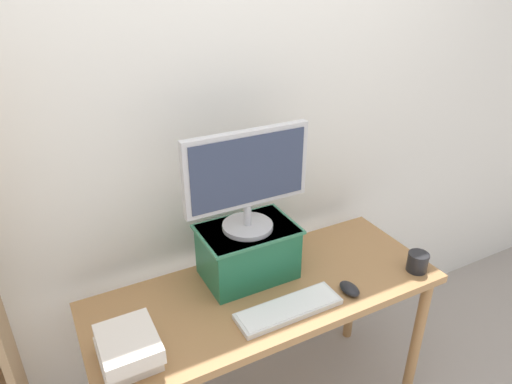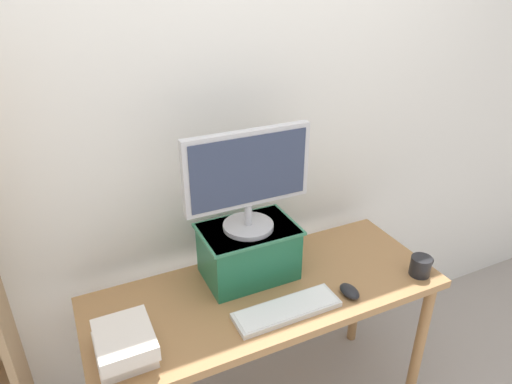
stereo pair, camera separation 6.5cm
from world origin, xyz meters
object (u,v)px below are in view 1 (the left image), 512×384
(keyboard, at_px, (289,309))
(coffee_mug, at_px, (418,262))
(computer_mouse, at_px, (349,289))
(computer_monitor, at_px, (247,177))
(riser_box, at_px, (248,251))
(book_stack, at_px, (128,348))
(desk, at_px, (266,306))

(keyboard, distance_m, coffee_mug, 0.64)
(computer_mouse, bearing_deg, computer_monitor, 136.34)
(riser_box, distance_m, book_stack, 0.63)
(riser_box, relative_size, keyboard, 0.94)
(riser_box, height_order, book_stack, riser_box)
(desk, height_order, keyboard, keyboard)
(riser_box, relative_size, computer_mouse, 3.86)
(book_stack, bearing_deg, keyboard, -3.66)
(computer_monitor, bearing_deg, keyboard, -83.05)
(book_stack, bearing_deg, riser_box, 23.00)
(computer_mouse, xyz_separation_m, coffee_mug, (0.36, -0.02, 0.03))
(riser_box, xyz_separation_m, keyboard, (0.03, -0.28, -0.11))
(keyboard, relative_size, book_stack, 1.85)
(riser_box, relative_size, coffee_mug, 3.41)
(computer_monitor, bearing_deg, desk, -78.78)
(desk, distance_m, keyboard, 0.19)
(book_stack, relative_size, coffee_mug, 1.96)
(book_stack, height_order, coffee_mug, book_stack)
(computer_monitor, relative_size, keyboard, 1.23)
(keyboard, bearing_deg, desk, 93.59)
(keyboard, height_order, computer_mouse, computer_mouse)
(desk, height_order, coffee_mug, coffee_mug)
(book_stack, distance_m, coffee_mug, 1.25)
(computer_monitor, relative_size, computer_mouse, 5.03)
(keyboard, xyz_separation_m, book_stack, (-0.61, 0.04, 0.05))
(keyboard, height_order, book_stack, book_stack)
(desk, relative_size, riser_box, 3.69)
(computer_monitor, xyz_separation_m, computer_mouse, (0.31, -0.30, -0.45))
(book_stack, bearing_deg, desk, 11.31)
(keyboard, bearing_deg, riser_box, 96.92)
(computer_monitor, height_order, keyboard, computer_monitor)
(keyboard, height_order, coffee_mug, coffee_mug)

